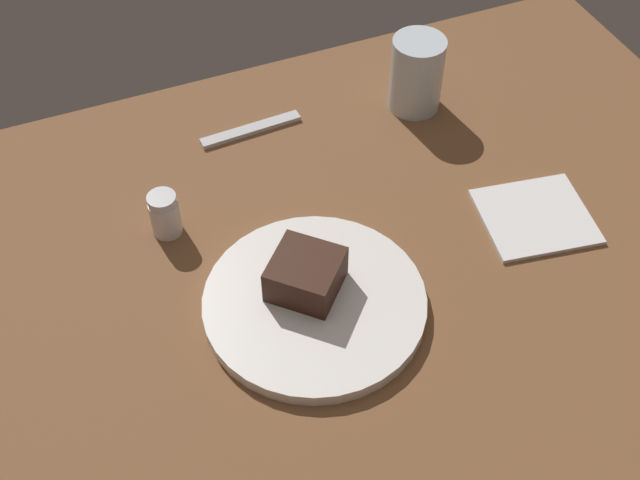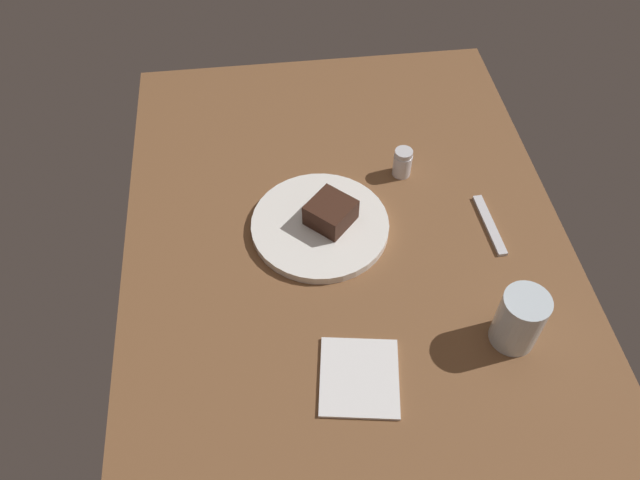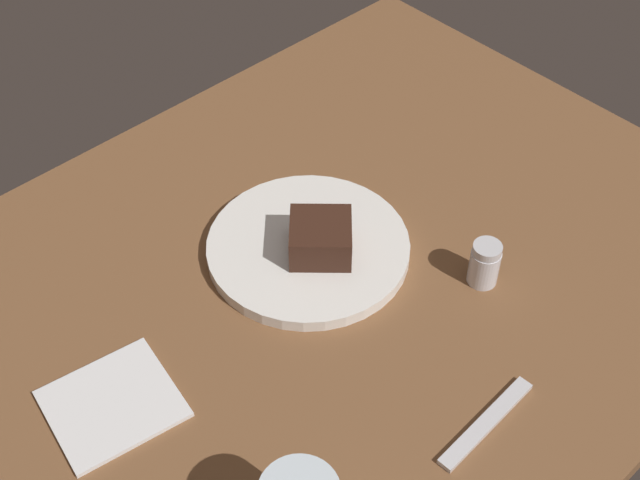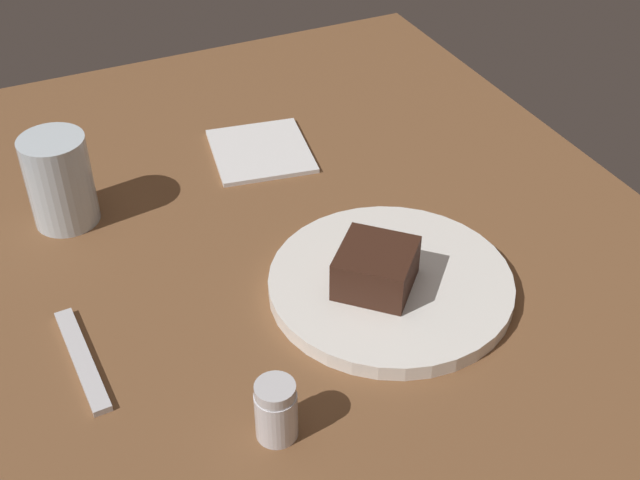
{
  "view_description": "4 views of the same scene",
  "coord_description": "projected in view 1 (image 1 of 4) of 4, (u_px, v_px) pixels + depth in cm",
  "views": [
    {
      "loc": [
        -27.14,
        -58.33,
        81.27
      ],
      "look_at": [
        -2.89,
        0.6,
        8.29
      ],
      "focal_mm": 45.89,
      "sensor_mm": 36.0,
      "label": 1
    },
    {
      "loc": [
        70.07,
        -14.04,
        94.53
      ],
      "look_at": [
        1.57,
        -5.65,
        8.63
      ],
      "focal_mm": 34.7,
      "sensor_mm": 36.0,
      "label": 2
    },
    {
      "loc": [
        47.2,
        54.28,
        86.98
      ],
      "look_at": [
        -6.57,
        -3.35,
        5.8
      ],
      "focal_mm": 49.64,
      "sensor_mm": 36.0,
      "label": 3
    },
    {
      "loc": [
        -63.86,
        30.46,
        62.71
      ],
      "look_at": [
        1.59,
        0.24,
        6.31
      ],
      "focal_mm": 46.54,
      "sensor_mm": 36.0,
      "label": 4
    }
  ],
  "objects": [
    {
      "name": "dessert_spoon",
      "position": [
        251.0,
        130.0,
        1.17
      ],
      "size": [
        15.07,
        2.54,
        0.7
      ],
      "primitive_type": "cube",
      "rotation": [
        0.0,
        0.0,
        3.19
      ],
      "color": "silver",
      "rests_on": "dining_table"
    },
    {
      "name": "chocolate_cake_slice",
      "position": [
        306.0,
        274.0,
        0.95
      ],
      "size": [
        10.95,
        10.94,
        4.65
      ],
      "primitive_type": "cube",
      "rotation": [
        0.0,
        0.0,
        5.52
      ],
      "color": "#381E14",
      "rests_on": "dessert_plate"
    },
    {
      "name": "folded_napkin",
      "position": [
        535.0,
        217.0,
        1.06
      ],
      "size": [
        15.7,
        14.72,
        0.6
      ],
      "primitive_type": "cube",
      "rotation": [
        0.0,
        0.0,
        -0.16
      ],
      "color": "white",
      "rests_on": "dining_table"
    },
    {
      "name": "dessert_plate",
      "position": [
        315.0,
        303.0,
        0.96
      ],
      "size": [
        26.43,
        26.43,
        1.73
      ],
      "primitive_type": "cylinder",
      "color": "white",
      "rests_on": "dining_table"
    },
    {
      "name": "salt_shaker",
      "position": [
        165.0,
        214.0,
        1.03
      ],
      "size": [
        3.84,
        3.84,
        6.22
      ],
      "color": "silver",
      "rests_on": "dining_table"
    },
    {
      "name": "water_glass",
      "position": [
        416.0,
        74.0,
        1.17
      ],
      "size": [
        7.67,
        7.67,
        11.24
      ],
      "primitive_type": "cylinder",
      "color": "silver",
      "rests_on": "dining_table"
    },
    {
      "name": "dining_table",
      "position": [
        343.0,
        272.0,
        1.02
      ],
      "size": [
        120.0,
        84.0,
        3.0
      ],
      "primitive_type": "cube",
      "color": "brown",
      "rests_on": "ground"
    }
  ]
}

